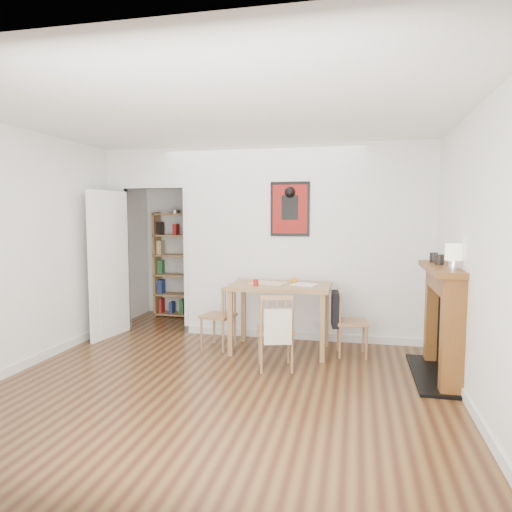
% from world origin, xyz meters
% --- Properties ---
extents(ground, '(5.20, 5.20, 0.00)m').
position_xyz_m(ground, '(0.00, 0.00, 0.00)').
color(ground, brown).
rests_on(ground, ground).
extents(room_shell, '(5.20, 5.20, 5.20)m').
position_xyz_m(room_shell, '(0.10, 1.34, 1.30)').
color(room_shell, silver).
rests_on(room_shell, ground).
extents(dining_table, '(1.22, 0.78, 0.83)m').
position_xyz_m(dining_table, '(0.37, 0.77, 0.73)').
color(dining_table, '#9D7F49').
rests_on(dining_table, ground).
extents(chair_left, '(0.48, 0.48, 0.80)m').
position_xyz_m(chair_left, '(-0.42, 0.75, 0.40)').
color(chair_left, '#A3714C').
rests_on(chair_left, ground).
extents(chair_right, '(0.48, 0.43, 0.79)m').
position_xyz_m(chair_right, '(1.22, 0.78, 0.41)').
color(chair_right, '#A3714C').
rests_on(chair_right, ground).
extents(chair_front, '(0.52, 0.55, 0.84)m').
position_xyz_m(chair_front, '(0.43, 0.11, 0.43)').
color(chair_front, '#A3714C').
rests_on(chair_front, ground).
extents(bookshelf, '(0.72, 0.29, 1.72)m').
position_xyz_m(bookshelf, '(-1.62, 2.33, 0.85)').
color(bookshelf, '#9D7F49').
rests_on(bookshelf, ground).
extents(fireplace, '(0.45, 1.25, 1.16)m').
position_xyz_m(fireplace, '(2.16, 0.25, 0.62)').
color(fireplace, brown).
rests_on(fireplace, ground).
extents(red_glass, '(0.06, 0.06, 0.08)m').
position_xyz_m(red_glass, '(0.10, 0.60, 0.87)').
color(red_glass, maroon).
rests_on(red_glass, dining_table).
extents(orange_fruit, '(0.08, 0.08, 0.08)m').
position_xyz_m(orange_fruit, '(0.53, 0.85, 0.87)').
color(orange_fruit, orange).
rests_on(orange_fruit, dining_table).
extents(placemat, '(0.48, 0.40, 0.00)m').
position_xyz_m(placemat, '(0.21, 0.84, 0.83)').
color(placemat, '#EEE3C4').
rests_on(placemat, dining_table).
extents(notebook, '(0.34, 0.29, 0.01)m').
position_xyz_m(notebook, '(0.67, 0.77, 0.84)').
color(notebook, silver).
rests_on(notebook, dining_table).
extents(mantel_lamp, '(0.16, 0.16, 0.25)m').
position_xyz_m(mantel_lamp, '(2.16, -0.09, 1.31)').
color(mantel_lamp, silver).
rests_on(mantel_lamp, fireplace).
extents(ceramic_jar_a, '(0.09, 0.09, 0.11)m').
position_xyz_m(ceramic_jar_a, '(2.11, 0.35, 1.21)').
color(ceramic_jar_a, black).
rests_on(ceramic_jar_a, fireplace).
extents(ceramic_jar_b, '(0.08, 0.08, 0.11)m').
position_xyz_m(ceramic_jar_b, '(2.09, 0.60, 1.21)').
color(ceramic_jar_b, black).
rests_on(ceramic_jar_b, fireplace).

